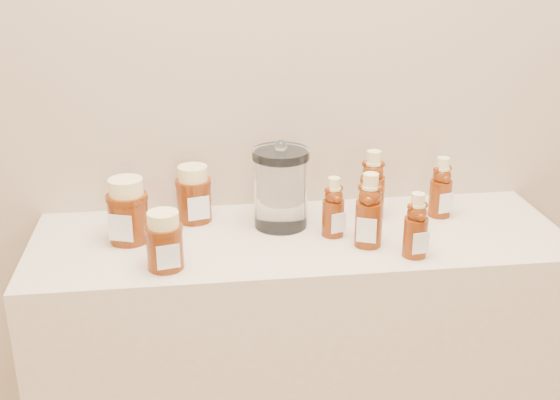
{
  "coord_description": "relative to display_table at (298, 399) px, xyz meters",
  "views": [
    {
      "loc": [
        -0.23,
        0.13,
        1.56
      ],
      "look_at": [
        -0.05,
        1.52,
        1.0
      ],
      "focal_mm": 45.0,
      "sensor_mm": 36.0,
      "label": 1
    }
  ],
  "objects": [
    {
      "name": "wall_back",
      "position": [
        0.0,
        0.2,
        0.9
      ],
      "size": [
        3.5,
        0.02,
        2.7
      ],
      "primitive_type": "cube",
      "color": "tan",
      "rests_on": "ground"
    },
    {
      "name": "display_table",
      "position": [
        0.0,
        0.0,
        0.0
      ],
      "size": [
        1.2,
        0.4,
        0.9
      ],
      "primitive_type": "cube",
      "color": "beige",
      "rests_on": "ground"
    },
    {
      "name": "bear_bottle_back_left",
      "position": [
        0.07,
        -0.01,
        0.53
      ],
      "size": [
        0.07,
        0.07,
        0.16
      ],
      "primitive_type": null,
      "rotation": [
        0.0,
        0.0,
        0.3
      ],
      "color": "#5A1D07",
      "rests_on": "display_table"
    },
    {
      "name": "bear_bottle_back_mid",
      "position": [
        0.19,
        0.08,
        0.54
      ],
      "size": [
        0.08,
        0.08,
        0.19
      ],
      "primitive_type": null,
      "rotation": [
        0.0,
        0.0,
        -0.26
      ],
      "color": "#5A1D07",
      "rests_on": "display_table"
    },
    {
      "name": "bear_bottle_back_right",
      "position": [
        0.35,
        0.07,
        0.53
      ],
      "size": [
        0.07,
        0.07,
        0.17
      ],
      "primitive_type": null,
      "rotation": [
        0.0,
        0.0,
        0.23
      ],
      "color": "#5A1D07",
      "rests_on": "display_table"
    },
    {
      "name": "bear_bottle_front_left",
      "position": [
        0.14,
        -0.07,
        0.54
      ],
      "size": [
        0.08,
        0.08,
        0.19
      ],
      "primitive_type": null,
      "rotation": [
        0.0,
        0.0,
        -0.39
      ],
      "color": "#5A1D07",
      "rests_on": "display_table"
    },
    {
      "name": "bear_bottle_front_right",
      "position": [
        0.22,
        -0.13,
        0.53
      ],
      "size": [
        0.06,
        0.06,
        0.16
      ],
      "primitive_type": null,
      "rotation": [
        0.0,
        0.0,
        0.16
      ],
      "color": "#5A1D07",
      "rests_on": "display_table"
    },
    {
      "name": "honey_jar_left",
      "position": [
        -0.38,
        0.02,
        0.52
      ],
      "size": [
        0.12,
        0.12,
        0.15
      ],
      "primitive_type": null,
      "rotation": [
        0.0,
        0.0,
        -0.33
      ],
      "color": "#5A1D07",
      "rests_on": "display_table"
    },
    {
      "name": "honey_jar_back",
      "position": [
        -0.23,
        0.12,
        0.52
      ],
      "size": [
        0.1,
        0.1,
        0.13
      ],
      "primitive_type": null,
      "rotation": [
        0.0,
        0.0,
        0.25
      ],
      "color": "#5A1D07",
      "rests_on": "display_table"
    },
    {
      "name": "honey_jar_front",
      "position": [
        -0.3,
        -0.12,
        0.51
      ],
      "size": [
        0.09,
        0.09,
        0.12
      ],
      "primitive_type": null,
      "rotation": [
        0.0,
        0.0,
        0.2
      ],
      "color": "#5A1D07",
      "rests_on": "display_table"
    },
    {
      "name": "glass_canister",
      "position": [
        -0.04,
        0.06,
        0.55
      ],
      "size": [
        0.17,
        0.17,
        0.2
      ],
      "primitive_type": null,
      "rotation": [
        0.0,
        0.0,
        0.43
      ],
      "color": "white",
      "rests_on": "display_table"
    }
  ]
}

